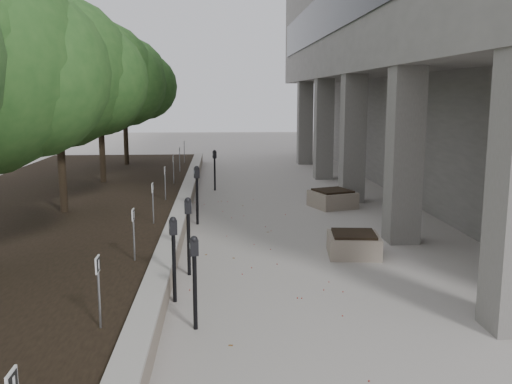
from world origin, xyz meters
name	(u,v)px	position (x,y,z in m)	size (l,w,h in m)	color
ground	(285,369)	(0.00, 0.00, 0.00)	(90.00, 90.00, 0.00)	#A29C95
retaining_wall	(183,208)	(-1.82, 9.00, 0.25)	(0.39, 26.00, 0.50)	gray
planting_bed	(49,212)	(-5.50, 9.00, 0.20)	(7.00, 26.00, 0.40)	black
crabapple_tree_3	(58,105)	(-4.80, 8.00, 3.12)	(4.60, 4.00, 5.44)	#25511F
crabapple_tree_4	(100,102)	(-4.80, 13.00, 3.12)	(4.60, 4.00, 5.44)	#25511F
crabapple_tree_5	(124,101)	(-4.80, 18.00, 3.12)	(4.60, 4.00, 5.44)	#25511F
parking_sign_2	(99,292)	(-2.35, 0.50, 0.88)	(0.04, 0.22, 0.96)	black
parking_sign_3	(134,235)	(-2.35, 3.50, 0.88)	(0.04, 0.22, 0.96)	black
parking_sign_4	(153,203)	(-2.35, 6.50, 0.88)	(0.04, 0.22, 0.96)	black
parking_sign_5	(165,183)	(-2.35, 9.50, 0.88)	(0.04, 0.22, 0.96)	black
parking_sign_6	(174,170)	(-2.35, 12.50, 0.88)	(0.04, 0.22, 0.96)	black
parking_sign_7	(180,159)	(-2.35, 15.50, 0.88)	(0.04, 0.22, 0.96)	black
parking_sign_8	(184,152)	(-2.35, 18.50, 0.88)	(0.04, 0.22, 0.96)	black
parking_meter_1	(195,283)	(-1.16, 1.30, 0.70)	(0.14, 0.10, 1.40)	black
parking_meter_2	(174,260)	(-1.55, 2.43, 0.72)	(0.14, 0.10, 1.44)	black
parking_meter_3	(189,236)	(-1.39, 3.82, 0.75)	(0.15, 0.11, 1.50)	black
parking_meter_4	(197,195)	(-1.39, 8.05, 0.78)	(0.15, 0.11, 1.56)	black
parking_meter_5	(215,170)	(-0.97, 13.38, 0.73)	(0.14, 0.10, 1.45)	black
planter_front	(354,244)	(2.03, 4.93, 0.25)	(1.06, 1.06, 0.50)	gray
planter_back	(333,198)	(2.62, 10.09, 0.27)	(1.16, 1.16, 0.54)	gray
berry_scatter	(253,256)	(-0.10, 5.00, 0.01)	(3.30, 14.10, 0.02)	maroon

